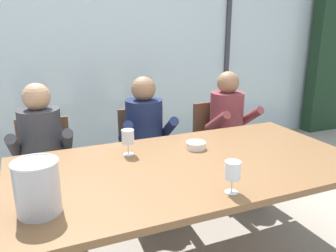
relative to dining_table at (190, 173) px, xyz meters
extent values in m
plane|color=#9E9384|center=(0.00, 1.00, -0.69)|extent=(14.00, 14.00, 0.00)
cube|color=silver|center=(0.00, 2.25, 0.61)|extent=(7.40, 0.03, 2.60)
cube|color=#38383D|center=(1.66, 2.23, 0.61)|extent=(0.06, 0.06, 2.60)
cube|color=#477A38|center=(0.00, 6.17, 0.09)|extent=(13.40, 2.40, 1.56)
cube|color=#1E3823|center=(3.35, 2.07, 0.61)|extent=(0.56, 0.20, 2.60)
cube|color=brown|center=(0.00, 0.00, 0.05)|extent=(2.20, 1.14, 0.04)
cylinder|color=brown|center=(-1.00, 0.47, -0.33)|extent=(0.07, 0.07, 0.72)
cylinder|color=brown|center=(1.00, 0.47, -0.33)|extent=(0.07, 0.07, 0.72)
cube|color=brown|center=(-0.84, 0.91, -0.26)|extent=(0.50, 0.50, 0.03)
cube|color=brown|center=(-0.81, 1.11, -0.04)|extent=(0.42, 0.09, 0.42)
cylinder|color=brown|center=(-1.05, 0.75, -0.48)|extent=(0.04, 0.04, 0.42)
cylinder|color=brown|center=(-0.67, 0.70, -0.48)|extent=(0.04, 0.04, 0.42)
cylinder|color=brown|center=(-1.00, 1.13, -0.48)|extent=(0.04, 0.04, 0.42)
cylinder|color=brown|center=(-0.62, 1.08, -0.48)|extent=(0.04, 0.04, 0.42)
cube|color=brown|center=(0.03, 0.92, -0.26)|extent=(0.48, 0.48, 0.03)
cube|color=brown|center=(0.05, 1.12, -0.04)|extent=(0.42, 0.08, 0.42)
cylinder|color=brown|center=(-0.18, 0.75, -0.48)|extent=(0.04, 0.04, 0.42)
cylinder|color=brown|center=(0.20, 0.71, -0.48)|extent=(0.04, 0.04, 0.42)
cylinder|color=brown|center=(-0.14, 1.13, -0.48)|extent=(0.04, 0.04, 0.42)
cylinder|color=brown|center=(0.24, 1.09, -0.48)|extent=(0.04, 0.04, 0.42)
cube|color=brown|center=(0.81, 0.90, -0.26)|extent=(0.47, 0.47, 0.03)
cube|color=brown|center=(0.80, 1.09, -0.04)|extent=(0.42, 0.07, 0.42)
cylinder|color=brown|center=(0.63, 0.69, -0.48)|extent=(0.04, 0.04, 0.42)
cylinder|color=brown|center=(1.01, 0.72, -0.48)|extent=(0.04, 0.04, 0.42)
cylinder|color=brown|center=(0.61, 1.07, -0.48)|extent=(0.04, 0.04, 0.42)
cylinder|color=brown|center=(0.99, 1.10, -0.48)|extent=(0.04, 0.04, 0.42)
cylinder|color=#38383D|center=(-0.83, 0.92, 0.03)|extent=(0.34, 0.34, 0.52)
sphere|color=tan|center=(-0.83, 0.92, 0.39)|extent=(0.21, 0.21, 0.21)
cube|color=#47423D|center=(-0.94, 0.73, -0.23)|extent=(0.15, 0.41, 0.13)
cube|color=#47423D|center=(-0.76, 0.71, -0.23)|extent=(0.15, 0.41, 0.13)
cylinder|color=#47423D|center=(-0.95, 0.53, -0.47)|extent=(0.10, 0.10, 0.45)
cylinder|color=#47423D|center=(-0.77, 0.52, -0.47)|extent=(0.10, 0.10, 0.45)
cylinder|color=#38383D|center=(-1.03, 0.81, 0.06)|extent=(0.10, 0.33, 0.26)
cylinder|color=#38383D|center=(-0.65, 0.79, 0.06)|extent=(0.10, 0.33, 0.26)
cylinder|color=#192347|center=(0.02, 0.92, 0.03)|extent=(0.35, 0.35, 0.52)
sphere|color=#936B4C|center=(0.02, 0.92, 0.39)|extent=(0.21, 0.21, 0.21)
cube|color=#47423D|center=(-0.09, 0.73, -0.23)|extent=(0.17, 0.41, 0.13)
cube|color=#47423D|center=(0.09, 0.71, -0.23)|extent=(0.17, 0.41, 0.13)
cylinder|color=#47423D|center=(-0.11, 0.53, -0.47)|extent=(0.10, 0.10, 0.45)
cylinder|color=#47423D|center=(0.07, 0.51, -0.47)|extent=(0.10, 0.10, 0.45)
cylinder|color=#192347|center=(-0.18, 0.82, 0.06)|extent=(0.11, 0.33, 0.26)
cylinder|color=#192347|center=(0.20, 0.78, 0.06)|extent=(0.11, 0.33, 0.26)
cylinder|color=brown|center=(0.86, 0.92, 0.03)|extent=(0.34, 0.34, 0.52)
sphere|color=#936B4C|center=(0.86, 0.92, 0.39)|extent=(0.21, 0.21, 0.21)
cube|color=#47423D|center=(0.78, 0.71, -0.23)|extent=(0.16, 0.41, 0.13)
cube|color=#47423D|center=(0.96, 0.73, -0.23)|extent=(0.16, 0.41, 0.13)
cylinder|color=#47423D|center=(0.79, 0.51, -0.47)|extent=(0.10, 0.10, 0.45)
cylinder|color=#47423D|center=(0.97, 0.53, -0.47)|extent=(0.10, 0.10, 0.45)
cylinder|color=brown|center=(0.68, 0.79, 0.06)|extent=(0.10, 0.33, 0.26)
cylinder|color=brown|center=(1.06, 0.81, 0.06)|extent=(0.10, 0.33, 0.26)
cylinder|color=#B7B7BC|center=(-0.91, -0.26, 0.19)|extent=(0.20, 0.20, 0.25)
torus|color=silver|center=(-0.91, -0.26, 0.32)|extent=(0.21, 0.21, 0.01)
cylinder|color=silver|center=(0.16, 0.22, 0.09)|extent=(0.14, 0.14, 0.05)
cylinder|color=silver|center=(0.02, -0.44, 0.07)|extent=(0.07, 0.07, 0.00)
cylinder|color=silver|center=(0.02, -0.44, 0.11)|extent=(0.01, 0.01, 0.07)
cylinder|color=silver|center=(0.02, -0.44, 0.19)|extent=(0.08, 0.08, 0.09)
cylinder|color=silver|center=(-0.31, 0.30, 0.07)|extent=(0.07, 0.07, 0.00)
cylinder|color=silver|center=(-0.31, 0.30, 0.11)|extent=(0.01, 0.01, 0.07)
cylinder|color=silver|center=(-0.31, 0.30, 0.19)|extent=(0.08, 0.08, 0.09)
camera|label=1|loc=(-0.92, -1.80, 0.91)|focal=36.62mm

